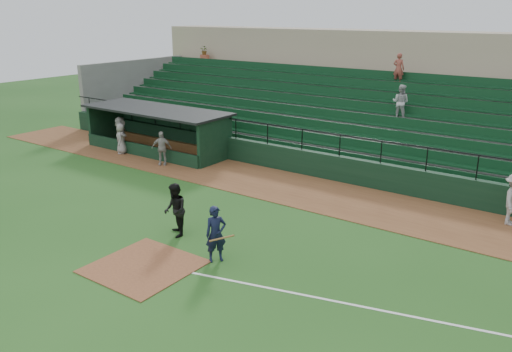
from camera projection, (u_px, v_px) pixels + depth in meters
The scene contains 11 objects.
ground at pixel (167, 255), 16.87m from camera, with size 90.00×90.00×0.00m, color #214F19.
warning_track at pixel (295, 189), 23.07m from camera, with size 40.00×4.00×0.03m, color brown.
home_plate_dirt at pixel (144, 266), 16.09m from camera, with size 3.00×3.00×0.03m, color brown.
foul_line at pixel (423, 319), 13.37m from camera, with size 18.00×0.09×0.01m, color white.
stadium_structure at pixel (375, 110), 28.93m from camera, with size 38.00×13.08×6.40m.
dugout at pixel (162, 127), 29.27m from camera, with size 8.90×3.20×2.42m.
batter_at_plate at pixel (216, 234), 16.22m from camera, with size 1.17×0.80×1.83m.
umpire at pixel (175, 210), 18.05m from camera, with size 0.93×0.72×1.91m, color black.
dugout_player_a at pixel (162, 148), 26.39m from camera, with size 1.02×0.43×1.75m, color #A6A09B.
dugout_player_b at pixel (121, 138), 28.51m from camera, with size 0.83×0.54×1.69m, color gray.
dugout_player_c at pixel (121, 134), 28.89m from camera, with size 1.82×0.58×1.96m, color #A29E98.
Camera 1 is at (11.24, -10.75, 7.59)m, focal length 36.40 mm.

